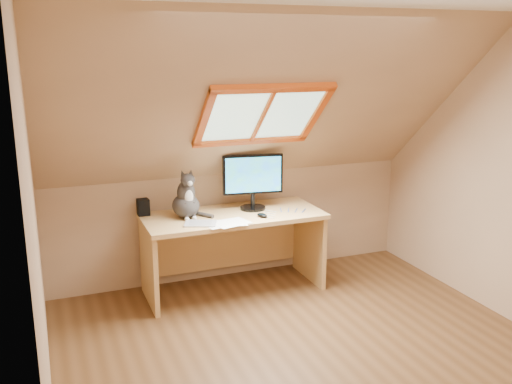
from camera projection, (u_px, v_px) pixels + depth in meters
name	position (u px, v px, depth m)	size (l,w,h in m)	color
ground	(317.00, 362.00, 4.00)	(3.50, 3.50, 0.00)	brown
room_shell	(330.00, 165.00, 3.57)	(3.52, 3.52, 2.41)	tan
desk	(231.00, 235.00, 5.14)	(1.58, 0.69, 0.72)	tan
monitor	(253.00, 178.00, 5.09)	(0.54, 0.23, 0.50)	black
cat	(186.00, 200.00, 4.88)	(0.26, 0.30, 0.43)	#393533
desk_speaker	(143.00, 207.00, 4.97)	(0.10, 0.10, 0.14)	black
graphics_tablet	(200.00, 223.00, 4.72)	(0.26, 0.19, 0.01)	#B2B2B7
mouse	(262.00, 215.00, 4.92)	(0.06, 0.11, 0.03)	black
papers	(223.00, 224.00, 4.72)	(0.35, 0.30, 0.01)	white
cables	(283.00, 212.00, 5.07)	(0.51, 0.26, 0.01)	silver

